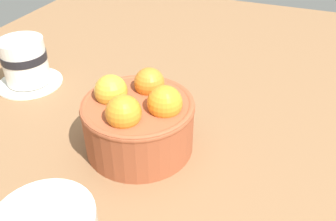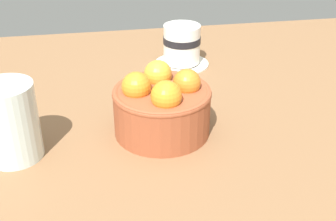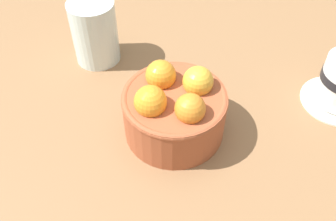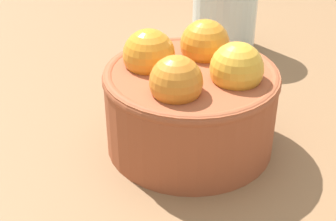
{
  "view_description": "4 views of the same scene",
  "coord_description": "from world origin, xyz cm",
  "views": [
    {
      "loc": [
        32.54,
        16.8,
        31.08
      ],
      "look_at": [
        -1.83,
        3.27,
        5.36
      ],
      "focal_mm": 38.41,
      "sensor_mm": 36.0,
      "label": 1
    },
    {
      "loc": [
        8.82,
        54.52,
        34.31
      ],
      "look_at": [
        -0.34,
        2.99,
        5.16
      ],
      "focal_mm": 46.83,
      "sensor_mm": 36.0,
      "label": 2
    },
    {
      "loc": [
        -29.3,
        18.58,
        41.67
      ],
      "look_at": [
        -1.38,
        1.85,
        6.39
      ],
      "focal_mm": 40.41,
      "sensor_mm": 36.0,
      "label": 3
    },
    {
      "loc": [
        -33.3,
        -10.47,
        24.53
      ],
      "look_at": [
        -1.76,
        1.3,
        4.0
      ],
      "focal_mm": 52.97,
      "sensor_mm": 36.0,
      "label": 4
    }
  ],
  "objects": [
    {
      "name": "ground_plane",
      "position": [
        0.0,
        0.0,
        -2.33
      ],
      "size": [
        128.68,
        94.2,
        4.66
      ],
      "primitive_type": "cube",
      "color": "brown"
    },
    {
      "name": "water_glass",
      "position": [
        20.52,
        2.6,
        5.29
      ],
      "size": [
        7.44,
        7.44,
        10.59
      ],
      "primitive_type": "cylinder",
      "color": "silver",
      "rests_on": "ground_plane"
    },
    {
      "name": "terracotta_bowl",
      "position": [
        0.02,
        0.01,
        4.43
      ],
      "size": [
        14.13,
        14.13,
        9.85
      ],
      "color": "#9E4C2D",
      "rests_on": "ground_plane"
    }
  ]
}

